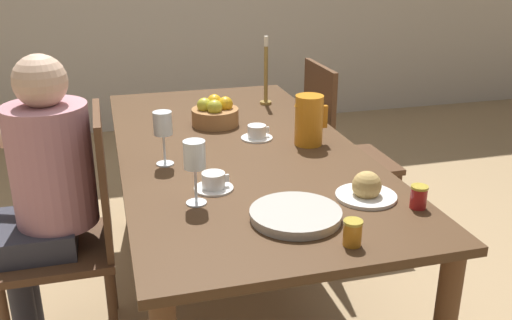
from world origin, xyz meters
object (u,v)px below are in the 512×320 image
fruit_bowl (215,113)px  wine_glass_juice (195,158)px  candlestick_tall (266,78)px  jam_jar_red (419,196)px  jam_jar_amber (353,232)px  person_seated (44,184)px  wine_glass_water (163,126)px  serving_tray (296,215)px  bread_plate (366,189)px  teacup_near_person (214,182)px  teacup_across (257,133)px  chair_opposite (338,151)px  red_pitcher (309,120)px  chair_person_side (76,231)px

fruit_bowl → wine_glass_juice: bearing=-105.7°
fruit_bowl → candlestick_tall: 0.43m
jam_jar_red → jam_jar_amber: bearing=-151.5°
person_seated → candlestick_tall: person_seated is taller
wine_glass_water → serving_tray: wine_glass_water is taller
bread_plate → fruit_bowl: size_ratio=0.94×
wine_glass_juice → jam_jar_red: (0.67, -0.22, -0.11)m
teacup_near_person → teacup_across: bearing=59.1°
chair_opposite → teacup_across: size_ratio=7.17×
wine_glass_water → bread_plate: (0.60, -0.47, -0.12)m
chair_opposite → teacup_near_person: chair_opposite is taller
person_seated → red_pitcher: bearing=-89.3°
jam_jar_red → fruit_bowl: size_ratio=0.35×
teacup_across → jam_jar_red: size_ratio=1.80×
red_pitcher → jam_jar_amber: size_ratio=2.77×
chair_person_side → fruit_bowl: bearing=-57.1°
bread_plate → wine_glass_water: bearing=141.6°
teacup_near_person → chair_person_side: bearing=147.7°
wine_glass_juice → bread_plate: wine_glass_juice is taller
serving_tray → jam_jar_amber: 0.21m
fruit_bowl → chair_opposite: bearing=12.3°
person_seated → serving_tray: (0.77, -0.62, 0.07)m
red_pitcher → wine_glass_juice: wine_glass_juice is taller
chair_opposite → teacup_near_person: 1.23m
wine_glass_water → serving_tray: 0.66m
teacup_near_person → bread_plate: size_ratio=0.67×
teacup_across → serving_tray: (-0.09, -0.76, -0.01)m
jam_jar_red → candlestick_tall: candlestick_tall is taller
jam_jar_amber → teacup_across: bearing=90.8°
wine_glass_water → jam_jar_red: wine_glass_water is taller
person_seated → bread_plate: (1.04, -0.54, 0.08)m
chair_person_side → jam_jar_amber: size_ratio=12.91×
person_seated → wine_glass_water: (0.44, -0.06, 0.21)m
person_seated → teacup_near_person: 0.67m
chair_opposite → serving_tray: 1.34m
chair_person_side → chair_opposite: same height
person_seated → teacup_near_person: size_ratio=8.73×
chair_opposite → teacup_across: bearing=-54.8°
red_pitcher → wine_glass_juice: size_ratio=0.97×
candlestick_tall → wine_glass_juice: bearing=-116.8°
jam_jar_amber → jam_jar_red: bearing=28.5°
teacup_near_person → fruit_bowl: fruit_bowl is taller
teacup_across → serving_tray: 0.76m
teacup_near_person → jam_jar_red: bearing=-27.7°
wine_glass_water → bread_plate: size_ratio=1.03×
jam_jar_amber → person_seated: bearing=137.0°
wine_glass_water → jam_jar_amber: wine_glass_water is taller
red_pitcher → fruit_bowl: 0.49m
teacup_near_person → bread_plate: bread_plate is taller
red_pitcher → candlestick_tall: size_ratio=0.60×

